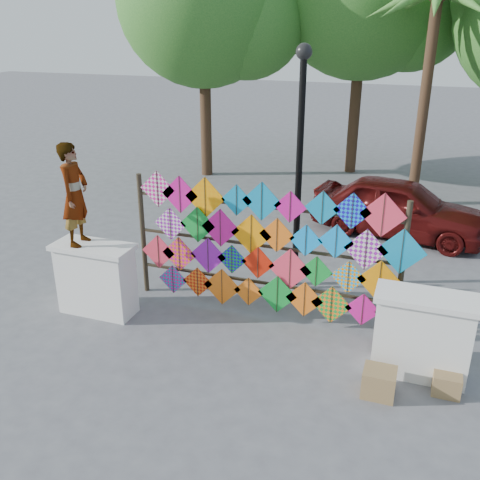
# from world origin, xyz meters

# --- Properties ---
(ground) EXTENTS (80.00, 80.00, 0.00)m
(ground) POSITION_xyz_m (0.00, 0.00, 0.00)
(ground) COLOR slate
(ground) RESTS_ON ground
(parapet_left) EXTENTS (1.40, 0.65, 1.28)m
(parapet_left) POSITION_xyz_m (-2.70, -0.20, 0.65)
(parapet_left) COLOR white
(parapet_left) RESTS_ON ground
(parapet_right) EXTENTS (1.40, 0.65, 1.28)m
(parapet_right) POSITION_xyz_m (2.70, -0.20, 0.65)
(parapet_right) COLOR white
(parapet_right) RESTS_ON ground
(kite_rack) EXTENTS (4.99, 0.24, 2.41)m
(kite_rack) POSITION_xyz_m (0.11, 0.72, 1.23)
(kite_rack) COLOR #2D2619
(kite_rack) RESTS_ON ground
(tree_west) EXTENTS (5.85, 5.20, 8.01)m
(tree_west) POSITION_xyz_m (-4.40, 9.03, 5.38)
(tree_west) COLOR #432A1D
(tree_west) RESTS_ON ground
(palm_tree) EXTENTS (3.62, 3.62, 5.83)m
(palm_tree) POSITION_xyz_m (2.20, 8.00, 4.95)
(palm_tree) COLOR #432A1D
(palm_tree) RESTS_ON ground
(vendor_woman) EXTENTS (0.50, 0.68, 1.73)m
(vendor_woman) POSITION_xyz_m (-2.94, -0.20, 2.15)
(vendor_woman) COLOR #99999E
(vendor_woman) RESTS_ON parapet_left
(sedan) EXTENTS (4.30, 2.31, 1.39)m
(sedan) POSITION_xyz_m (1.99, 5.40, 0.70)
(sedan) COLOR #4C0D0D
(sedan) RESTS_ON ground
(lamppost) EXTENTS (0.28, 0.28, 4.46)m
(lamppost) POSITION_xyz_m (0.30, 2.00, 2.69)
(lamppost) COLOR black
(lamppost) RESTS_ON ground
(cardboard_box_near) EXTENTS (0.44, 0.39, 0.39)m
(cardboard_box_near) POSITION_xyz_m (2.22, -0.88, 0.20)
(cardboard_box_near) COLOR olive
(cardboard_box_near) RESTS_ON ground
(cardboard_box_far) EXTENTS (0.38, 0.35, 0.32)m
(cardboard_box_far) POSITION_xyz_m (3.10, -0.53, 0.16)
(cardboard_box_far) COLOR olive
(cardboard_box_far) RESTS_ON ground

